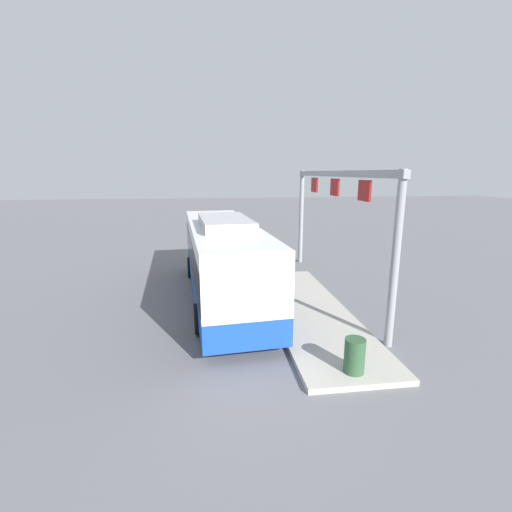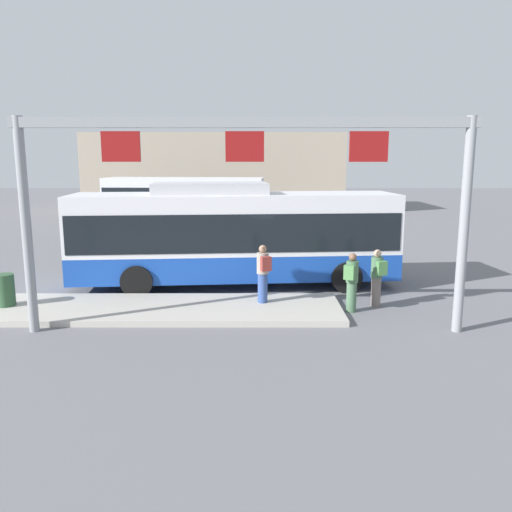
# 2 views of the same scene
# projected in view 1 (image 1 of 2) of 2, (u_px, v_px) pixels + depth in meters

# --- Properties ---
(ground_plane) EXTENTS (120.00, 120.00, 0.00)m
(ground_plane) POSITION_uv_depth(u_px,v_px,m) (224.00, 298.00, 14.84)
(ground_plane) COLOR slate
(platform_curb) EXTENTS (10.00, 2.80, 0.16)m
(platform_curb) POSITION_uv_depth(u_px,v_px,m) (308.00, 310.00, 13.36)
(platform_curb) COLOR #B2ADA3
(platform_curb) RESTS_ON ground
(bus_main) EXTENTS (10.80, 3.39, 3.46)m
(bus_main) POSITION_uv_depth(u_px,v_px,m) (223.00, 256.00, 14.42)
(bus_main) COLOR #1947AD
(bus_main) RESTS_ON ground
(person_boarding) EXTENTS (0.52, 0.60, 1.67)m
(person_boarding) POSITION_uv_depth(u_px,v_px,m) (281.00, 257.00, 18.28)
(person_boarding) COLOR #476B4C
(person_boarding) RESTS_ON ground
(person_waiting_near) EXTENTS (0.45, 0.59, 1.67)m
(person_waiting_near) POSITION_uv_depth(u_px,v_px,m) (267.00, 254.00, 19.01)
(person_waiting_near) COLOR slate
(person_waiting_near) RESTS_ON ground
(person_waiting_mid) EXTENTS (0.47, 0.59, 1.67)m
(person_waiting_mid) POSITION_uv_depth(u_px,v_px,m) (283.00, 266.00, 15.82)
(person_waiting_mid) COLOR #334C8C
(person_waiting_mid) RESTS_ON platform_curb
(platform_sign_gantry) EXTENTS (10.91, 0.24, 5.20)m
(platform_sign_gantry) POSITION_uv_depth(u_px,v_px,m) (334.00, 203.00, 15.01)
(platform_sign_gantry) COLOR gray
(platform_sign_gantry) RESTS_ON ground
(trash_bin) EXTENTS (0.52, 0.52, 0.90)m
(trash_bin) POSITION_uv_depth(u_px,v_px,m) (354.00, 356.00, 8.99)
(trash_bin) COLOR #2D5133
(trash_bin) RESTS_ON platform_curb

